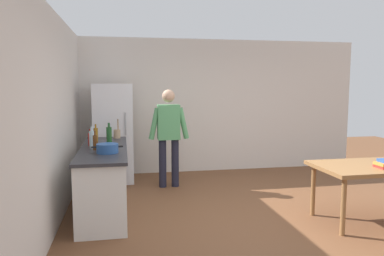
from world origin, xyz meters
The scene contains 14 objects.
ground_plane centered at (0.00, 0.00, 0.00)m, with size 14.00×14.00×0.00m, color brown.
wall_back centered at (0.00, 3.00, 1.35)m, with size 6.40×0.12×2.70m, color silver.
wall_left centered at (-2.60, 0.20, 1.35)m, with size 0.12×5.60×2.70m, color silver.
kitchen_counter centered at (-2.00, 0.80, 0.45)m, with size 0.64×2.20×0.90m.
refrigerator centered at (-1.90, 2.40, 0.90)m, with size 0.70×0.67×1.80m.
person centered at (-0.95, 1.85, 0.98)m, with size 0.70×0.22×1.70m.
dining_table centered at (1.40, -0.30, 0.67)m, with size 1.40×0.90×0.75m.
cooking_pot centered at (-1.93, 0.37, 0.96)m, with size 0.40×0.28×0.12m.
utensil_jar centered at (-1.82, 1.73, 0.98)m, with size 0.11×0.11×0.32m.
bottle_beer_brown centered at (-2.10, 0.63, 1.01)m, with size 0.06×0.06×0.26m.
bottle_sauce_red centered at (-2.20, 1.04, 1.00)m, with size 0.06×0.06×0.24m.
bottle_water_clear centered at (-2.15, 0.79, 1.03)m, with size 0.07×0.07×0.30m.
bottle_oil_amber centered at (-2.14, 1.34, 1.02)m, with size 0.06×0.06×0.28m.
bottle_wine_green centered at (-1.92, 0.88, 1.05)m, with size 0.08×0.08×0.34m.
Camera 1 is at (-1.72, -4.44, 1.76)m, focal length 34.47 mm.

